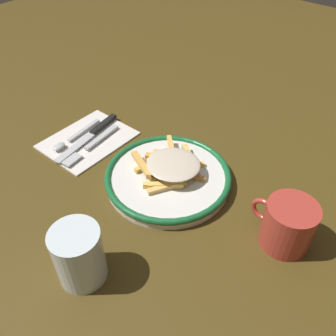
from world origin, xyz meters
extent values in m
plane|color=#483713|center=(0.00, 0.00, 0.00)|extent=(2.60, 2.60, 0.00)
cylinder|color=silver|center=(0.00, 0.00, 0.01)|extent=(0.26, 0.26, 0.02)
torus|color=#185F30|center=(0.00, 0.00, 0.02)|extent=(0.26, 0.26, 0.01)
cube|color=#E4B64E|center=(-0.02, 0.03, 0.02)|extent=(0.06, 0.06, 0.01)
cube|color=#E2C861|center=(0.02, 0.01, 0.03)|extent=(0.08, 0.03, 0.01)
cube|color=gold|center=(-0.02, -0.04, 0.02)|extent=(0.05, 0.06, 0.01)
cube|color=gold|center=(0.00, 0.00, 0.02)|extent=(0.04, 0.08, 0.01)
cube|color=gold|center=(0.05, 0.01, 0.02)|extent=(0.02, 0.06, 0.01)
cube|color=#E7A94E|center=(0.05, 0.02, 0.04)|extent=(0.08, 0.04, 0.01)
cube|color=gold|center=(0.01, -0.01, 0.03)|extent=(0.02, 0.07, 0.01)
cube|color=#EABC5F|center=(-0.01, -0.01, 0.03)|extent=(0.07, 0.03, 0.01)
cube|color=#F5BA5A|center=(0.03, -0.05, 0.04)|extent=(0.08, 0.07, 0.01)
cube|color=#EBC265|center=(-0.01, -0.06, 0.03)|extent=(0.08, 0.07, 0.01)
cube|color=#EAB562|center=(-0.02, 0.04, 0.02)|extent=(0.04, 0.06, 0.01)
cube|color=#CA863D|center=(-0.03, -0.02, 0.02)|extent=(0.08, 0.04, 0.01)
cube|color=#EBB25E|center=(0.03, 0.01, 0.04)|extent=(0.05, 0.08, 0.01)
cube|color=gold|center=(0.00, -0.06, 0.03)|extent=(0.06, 0.07, 0.01)
cube|color=#F6C65A|center=(-0.02, 0.03, 0.03)|extent=(0.07, 0.06, 0.01)
cube|color=gold|center=(0.03, -0.02, 0.04)|extent=(0.08, 0.05, 0.01)
ellipsoid|color=beige|center=(-0.01, -0.01, 0.05)|extent=(0.14, 0.14, 0.01)
cube|color=silver|center=(0.24, 0.01, 0.00)|extent=(0.16, 0.20, 0.01)
cube|color=silver|center=(0.21, -0.01, 0.01)|extent=(0.02, 0.11, 0.01)
cube|color=silver|center=(0.20, 0.09, 0.01)|extent=(0.03, 0.05, 0.00)
cube|color=black|center=(0.25, -0.05, 0.01)|extent=(0.03, 0.09, 0.01)
cube|color=silver|center=(0.23, 0.06, 0.01)|extent=(0.04, 0.12, 0.00)
cube|color=silver|center=(0.27, 0.00, 0.01)|extent=(0.02, 0.10, 0.00)
ellipsoid|color=silver|center=(0.26, 0.08, 0.01)|extent=(0.03, 0.03, 0.01)
cylinder|color=silver|center=(-0.03, 0.26, 0.05)|extent=(0.08, 0.08, 0.10)
cylinder|color=#AF382C|center=(-0.26, -0.01, 0.04)|extent=(0.09, 0.09, 0.09)
torus|color=#AF382C|center=(-0.21, -0.01, 0.05)|extent=(0.05, 0.01, 0.05)
camera|label=1|loc=(-0.35, 0.42, 0.53)|focal=38.43mm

